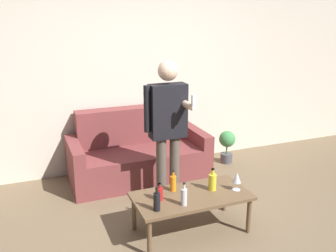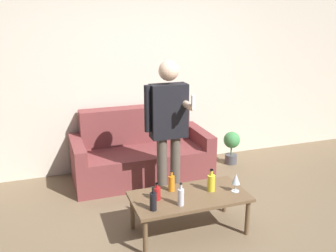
{
  "view_description": "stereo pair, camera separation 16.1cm",
  "coord_description": "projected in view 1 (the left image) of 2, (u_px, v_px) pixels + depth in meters",
  "views": [
    {
      "loc": [
        -1.49,
        -2.62,
        2.05
      ],
      "look_at": [
        -0.13,
        0.78,
        0.95
      ],
      "focal_mm": 40.0,
      "sensor_mm": 36.0,
      "label": 1
    },
    {
      "loc": [
        -1.33,
        -2.68,
        2.05
      ],
      "look_at": [
        -0.13,
        0.78,
        0.95
      ],
      "focal_mm": 40.0,
      "sensor_mm": 36.0,
      "label": 2
    }
  ],
  "objects": [
    {
      "name": "couch",
      "position": [
        138.0,
        154.0,
        4.83
      ],
      "size": [
        1.73,
        0.8,
        0.88
      ],
      "color": "brown",
      "rests_on": "ground_plane"
    },
    {
      "name": "bottle_green",
      "position": [
        184.0,
        196.0,
        3.36
      ],
      "size": [
        0.06,
        0.06,
        0.22
      ],
      "color": "silver",
      "rests_on": "coffee_table"
    },
    {
      "name": "potted_plant",
      "position": [
        227.0,
        144.0,
        5.3
      ],
      "size": [
        0.23,
        0.23,
        0.47
      ],
      "color": "#4C4C51",
      "rests_on": "ground_plane"
    },
    {
      "name": "wall_back",
      "position": [
        139.0,
        69.0,
        4.96
      ],
      "size": [
        8.0,
        0.06,
        2.7
      ],
      "color": "beige",
      "rests_on": "ground_plane"
    },
    {
      "name": "ground_plane",
      "position": [
        212.0,
        246.0,
        3.45
      ],
      "size": [
        16.0,
        16.0,
        0.0
      ],
      "primitive_type": "plane",
      "color": "#756047"
    },
    {
      "name": "bottle_orange",
      "position": [
        212.0,
        181.0,
        3.65
      ],
      "size": [
        0.08,
        0.08,
        0.22
      ],
      "color": "yellow",
      "rests_on": "coffee_table"
    },
    {
      "name": "bottle_dark",
      "position": [
        157.0,
        201.0,
        3.27
      ],
      "size": [
        0.06,
        0.06,
        0.22
      ],
      "color": "black",
      "rests_on": "coffee_table"
    },
    {
      "name": "bottle_red",
      "position": [
        159.0,
        193.0,
        3.47
      ],
      "size": [
        0.07,
        0.07,
        0.17
      ],
      "color": "#B21E1E",
      "rests_on": "coffee_table"
    },
    {
      "name": "person_standing_front",
      "position": [
        168.0,
        122.0,
        3.99
      ],
      "size": [
        0.46,
        0.41,
        1.6
      ],
      "color": "brown",
      "rests_on": "ground_plane"
    },
    {
      "name": "coffee_table",
      "position": [
        191.0,
        198.0,
        3.59
      ],
      "size": [
        1.12,
        0.56,
        0.39
      ],
      "color": "brown",
      "rests_on": "ground_plane"
    },
    {
      "name": "wine_glass_near",
      "position": [
        237.0,
        178.0,
        3.64
      ],
      "size": [
        0.08,
        0.08,
        0.18
      ],
      "color": "silver",
      "rests_on": "coffee_table"
    },
    {
      "name": "bottle_yellow",
      "position": [
        173.0,
        183.0,
        3.64
      ],
      "size": [
        0.06,
        0.06,
        0.21
      ],
      "color": "orange",
      "rests_on": "coffee_table"
    }
  ]
}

